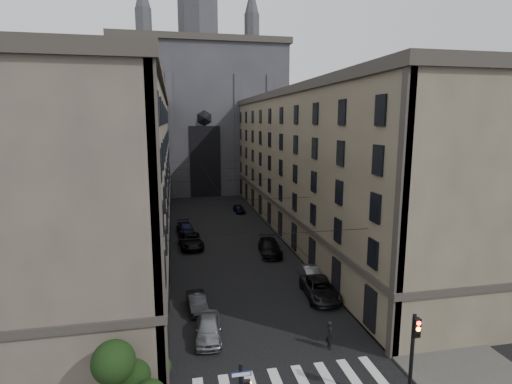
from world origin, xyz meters
TOP-DOWN VIEW (x-y plane):
  - sidewalk_left at (-10.50, 36.00)m, footprint 7.00×80.00m
  - sidewalk_right at (10.50, 36.00)m, footprint 7.00×80.00m
  - zebra_crossing at (0.00, 5.00)m, footprint 11.00×3.20m
  - building_left at (-13.44, 36.00)m, footprint 13.60×60.60m
  - building_right at (13.44, 36.00)m, footprint 13.60×60.60m
  - gothic_tower at (0.00, 74.96)m, footprint 35.00×23.00m
  - traffic_light_right at (5.60, 1.92)m, footprint 0.34×0.50m
  - shrub_cluster at (-8.72, 5.01)m, footprint 3.90×4.40m
  - tram_wires at (0.00, 35.63)m, footprint 14.00×60.00m
  - car_left_near at (-4.20, 10.81)m, footprint 2.23×4.60m
  - car_left_midnear at (-4.73, 15.35)m, footprint 1.65×3.99m
  - car_left_midfar at (-4.46, 31.67)m, footprint 3.03×5.84m
  - car_left_far at (-4.92, 37.80)m, footprint 2.53×5.17m
  - car_right_near at (6.20, 19.13)m, footprint 1.40×4.03m
  - car_right_midnear at (5.71, 15.45)m, footprint 3.00×5.72m
  - car_right_midfar at (4.20, 27.36)m, footprint 2.87×5.85m
  - car_right_far at (4.20, 48.86)m, footprint 1.72×3.80m
  - pedestrian at (3.57, 8.00)m, footprint 0.49×0.72m

SIDE VIEW (x-z plane):
  - zebra_crossing at x=0.00m, z-range 0.00..0.01m
  - sidewalk_left at x=-10.50m, z-range 0.00..0.15m
  - sidewalk_right at x=10.50m, z-range 0.00..0.15m
  - car_right_far at x=4.20m, z-range 0.00..1.27m
  - car_left_midnear at x=-4.73m, z-range 0.00..1.29m
  - car_right_near at x=6.20m, z-range 0.00..1.33m
  - car_left_far at x=-4.92m, z-range 0.00..1.45m
  - car_left_near at x=-4.20m, z-range 0.00..1.51m
  - car_right_midnear at x=5.71m, z-range 0.00..1.54m
  - car_left_midfar at x=-4.46m, z-range 0.00..1.57m
  - car_right_midfar at x=4.20m, z-range 0.00..1.64m
  - pedestrian at x=3.57m, z-range 0.00..1.94m
  - shrub_cluster at x=-8.72m, z-range -0.15..3.75m
  - traffic_light_right at x=5.60m, z-range 0.69..5.89m
  - tram_wires at x=0.00m, z-range 7.03..7.46m
  - building_left at x=-13.44m, z-range -0.08..18.77m
  - building_right at x=13.44m, z-range -0.08..18.77m
  - gothic_tower at x=0.00m, z-range -11.20..46.80m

